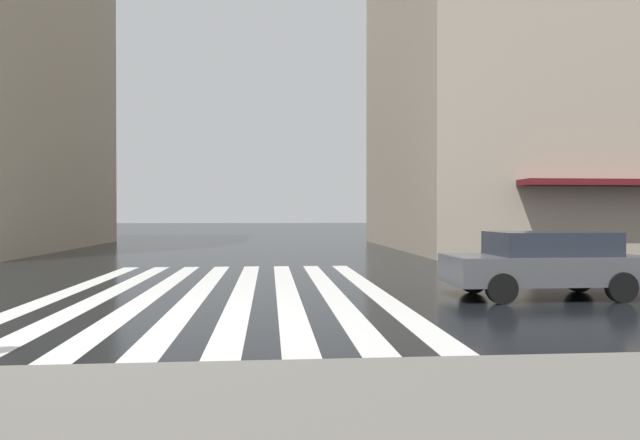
# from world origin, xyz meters

# --- Properties ---
(ground_plane) EXTENTS (220.00, 220.00, 0.00)m
(ground_plane) POSITION_xyz_m (0.00, 0.00, 0.00)
(ground_plane) COLOR black
(zebra_crossing) EXTENTS (13.00, 7.50, 0.01)m
(zebra_crossing) POSITION_xyz_m (4.00, -1.20, 0.00)
(zebra_crossing) COLOR silver
(zebra_crossing) RESTS_ON ground_plane
(haussmann_block_corner) EXTENTS (17.67, 20.99, 25.30)m
(haussmann_block_corner) POSITION_xyz_m (20.73, -19.22, 12.38)
(haussmann_block_corner) COLOR tan
(haussmann_block_corner) RESTS_ON ground_plane
(car_dark_grey) EXTENTS (1.85, 4.10, 1.41)m
(car_dark_grey) POSITION_xyz_m (2.50, -8.19, 0.76)
(car_dark_grey) COLOR #4C4C51
(car_dark_grey) RESTS_ON ground_plane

